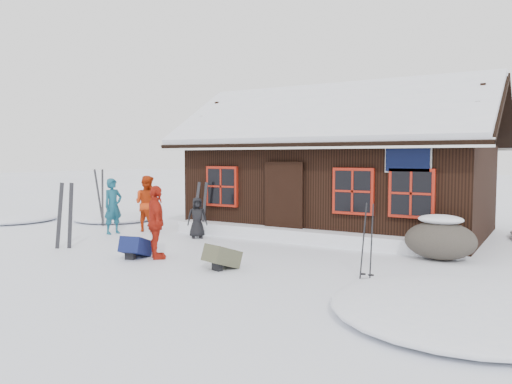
% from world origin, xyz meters
% --- Properties ---
extents(ground, '(120.00, 120.00, 0.00)m').
position_xyz_m(ground, '(0.00, 0.00, 0.00)').
color(ground, white).
rests_on(ground, ground).
extents(mountain_hut, '(8.90, 6.09, 4.42)m').
position_xyz_m(mountain_hut, '(1.50, 4.98, 1.58)').
color(mountain_hut, black).
rests_on(mountain_hut, ground).
extents(snow_drift, '(7.60, 0.60, 0.35)m').
position_xyz_m(snow_drift, '(1.50, 2.25, 0.17)').
color(snow_drift, white).
rests_on(snow_drift, ground).
extents(snow_mounds, '(20.60, 13.20, 0.48)m').
position_xyz_m(snow_mounds, '(1.65, 1.86, 0.00)').
color(snow_mounds, white).
rests_on(snow_mounds, ground).
extents(skier_teal, '(0.46, 0.63, 1.58)m').
position_xyz_m(skier_teal, '(-3.72, 0.80, 0.79)').
color(skier_teal, navy).
rests_on(skier_teal, ground).
extents(skier_orange_left, '(0.86, 0.70, 1.64)m').
position_xyz_m(skier_orange_left, '(-3.25, 1.67, 0.82)').
color(skier_orange_left, red).
rests_on(skier_orange_left, ground).
extents(skier_orange_right, '(0.95, 0.89, 1.57)m').
position_xyz_m(skier_orange_right, '(-0.27, -1.20, 0.79)').
color(skier_orange_right, '#B12112').
rests_on(skier_orange_right, ground).
extents(skier_crouched, '(0.63, 0.62, 1.10)m').
position_xyz_m(skier_crouched, '(-1.21, 1.43, 0.55)').
color(skier_crouched, black).
rests_on(skier_crouched, ground).
extents(boulder, '(1.49, 1.11, 0.86)m').
position_xyz_m(boulder, '(4.97, 1.84, 0.44)').
color(boulder, '#49433A').
rests_on(boulder, ground).
extents(ski_pair_left, '(0.46, 0.24, 1.63)m').
position_xyz_m(ski_pair_left, '(-2.97, -1.41, 0.76)').
color(ski_pair_left, black).
rests_on(ski_pair_left, ground).
extents(ski_pair_mid, '(0.66, 0.30, 1.85)m').
position_xyz_m(ski_pair_mid, '(-5.50, 1.93, 0.88)').
color(ski_pair_mid, black).
rests_on(ski_pair_mid, ground).
extents(ski_pair_right, '(0.51, 0.20, 1.52)m').
position_xyz_m(ski_pair_right, '(-1.70, 2.20, 0.71)').
color(ski_pair_right, black).
rests_on(ski_pair_right, ground).
extents(ski_poles, '(0.25, 0.12, 1.40)m').
position_xyz_m(ski_poles, '(4.19, -0.61, 0.66)').
color(ski_poles, black).
rests_on(ski_poles, ground).
extents(backpack_blue, '(0.61, 0.72, 0.34)m').
position_xyz_m(backpack_blue, '(-0.69, -1.40, 0.17)').
color(backpack_blue, '#101847').
rests_on(backpack_blue, ground).
extents(backpack_olive, '(0.62, 0.72, 0.34)m').
position_xyz_m(backpack_olive, '(1.51, -1.29, 0.17)').
color(backpack_olive, '#4A4B35').
rests_on(backpack_olive, ground).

